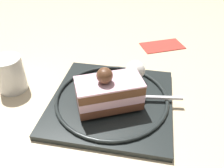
% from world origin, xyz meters
% --- Properties ---
extents(ground_plane, '(2.40, 2.40, 0.00)m').
position_xyz_m(ground_plane, '(0.00, 0.00, 0.00)').
color(ground_plane, beige).
extents(dessert_plate, '(0.27, 0.27, 0.02)m').
position_xyz_m(dessert_plate, '(-0.01, 0.00, 0.01)').
color(dessert_plate, black).
rests_on(dessert_plate, ground_plane).
extents(cake_slice, '(0.12, 0.13, 0.08)m').
position_xyz_m(cake_slice, '(0.01, 0.00, 0.05)').
color(cake_slice, brown).
rests_on(cake_slice, dessert_plate).
extents(whipped_cream_dollop, '(0.04, 0.04, 0.04)m').
position_xyz_m(whipped_cream_dollop, '(-0.08, 0.02, 0.04)').
color(whipped_cream_dollop, white).
rests_on(whipped_cream_dollop, dessert_plate).
extents(fork, '(0.05, 0.11, 0.00)m').
position_xyz_m(fork, '(-0.04, 0.07, 0.02)').
color(fork, silver).
rests_on(fork, dessert_plate).
extents(drink_glass_far, '(0.06, 0.06, 0.07)m').
position_xyz_m(drink_glass_far, '(0.03, -0.21, 0.03)').
color(drink_glass_far, white).
rests_on(drink_glass_far, ground_plane).
extents(folded_napkin, '(0.12, 0.13, 0.00)m').
position_xyz_m(folded_napkin, '(-0.28, 0.03, 0.00)').
color(folded_napkin, '#B8332A').
rests_on(folded_napkin, ground_plane).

